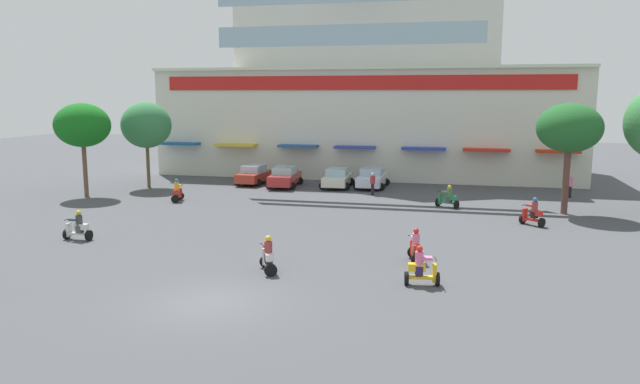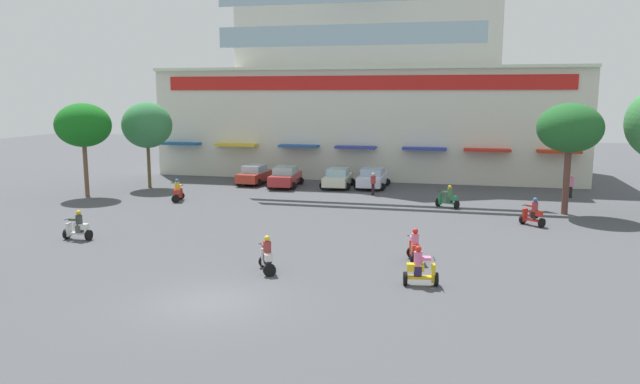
# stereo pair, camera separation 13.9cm
# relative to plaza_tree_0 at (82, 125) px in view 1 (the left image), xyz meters

# --- Properties ---
(ground_plane) EXTENTS (128.00, 128.00, 0.00)m
(ground_plane) POSITION_rel_plaza_tree_0_xyz_m (17.44, -5.38, -5.00)
(ground_plane) COLOR #46484C
(colonial_building) EXTENTS (36.08, 17.84, 19.16)m
(colonial_building) POSITION_rel_plaza_tree_0_xyz_m (17.44, 18.14, 3.23)
(colonial_building) COLOR beige
(colonial_building) RESTS_ON ground
(plaza_tree_0) EXTENTS (3.92, 3.61, 6.55)m
(plaza_tree_0) POSITION_rel_plaza_tree_0_xyz_m (0.00, 0.00, 0.00)
(plaza_tree_0) COLOR brown
(plaza_tree_0) RESTS_ON ground
(plaza_tree_1) EXTENTS (3.79, 3.92, 6.67)m
(plaza_tree_1) POSITION_rel_plaza_tree_0_xyz_m (31.98, 1.12, 0.15)
(plaza_tree_1) COLOR brown
(plaza_tree_1) RESTS_ON ground
(plaza_tree_2) EXTENTS (3.81, 3.72, 6.57)m
(plaza_tree_2) POSITION_rel_plaza_tree_0_xyz_m (2.27, 4.70, -0.20)
(plaza_tree_2) COLOR brown
(plaza_tree_2) RESTS_ON ground
(parked_car_0) EXTENTS (2.42, 4.02, 1.54)m
(parked_car_0) POSITION_rel_plaza_tree_0_xyz_m (9.63, 8.20, -4.24)
(parked_car_0) COLOR #B53424
(parked_car_0) RESTS_ON ground
(parked_car_1) EXTENTS (2.54, 4.40, 1.61)m
(parked_car_1) POSITION_rel_plaza_tree_0_xyz_m (12.47, 7.35, -4.20)
(parked_car_1) COLOR #AD2B2C
(parked_car_1) RESTS_ON ground
(parked_car_2) EXTENTS (2.48, 3.94, 1.51)m
(parked_car_2) POSITION_rel_plaza_tree_0_xyz_m (16.54, 7.89, -4.25)
(parked_car_2) COLOR beige
(parked_car_2) RESTS_ON ground
(parked_car_3) EXTENTS (2.49, 4.13, 1.54)m
(parked_car_3) POSITION_rel_plaza_tree_0_xyz_m (19.17, 8.40, -4.23)
(parked_car_3) COLOR silver
(parked_car_3) RESTS_ON ground
(scooter_rider_0) EXTENTS (1.54, 1.15, 1.46)m
(scooter_rider_0) POSITION_rel_plaza_tree_0_xyz_m (25.06, 1.54, -4.40)
(scooter_rider_0) COLOR black
(scooter_rider_0) RESTS_ON ground
(scooter_rider_1) EXTENTS (0.79, 1.40, 1.52)m
(scooter_rider_1) POSITION_rel_plaza_tree_0_xyz_m (24.02, -11.57, -4.37)
(scooter_rider_1) COLOR black
(scooter_rider_1) RESTS_ON ground
(scooter_rider_2) EXTENTS (1.11, 1.49, 1.56)m
(scooter_rider_2) POSITION_rel_plaza_tree_0_xyz_m (18.30, -14.47, -4.36)
(scooter_rider_2) COLOR black
(scooter_rider_2) RESTS_ON ground
(scooter_rider_4) EXTENTS (0.77, 1.46, 1.55)m
(scooter_rider_4) POSITION_rel_plaza_tree_0_xyz_m (7.24, -0.41, -4.37)
(scooter_rider_4) COLOR black
(scooter_rider_4) RESTS_ON ground
(scooter_rider_6) EXTENTS (1.36, 1.28, 1.59)m
(scooter_rider_6) POSITION_rel_plaza_tree_0_xyz_m (29.76, -2.76, -4.34)
(scooter_rider_6) COLOR black
(scooter_rider_6) RESTS_ON ground
(scooter_rider_7) EXTENTS (1.37, 0.71, 1.55)m
(scooter_rider_7) POSITION_rel_plaza_tree_0_xyz_m (24.49, -14.75, -4.36)
(scooter_rider_7) COLOR black
(scooter_rider_7) RESTS_ON ground
(scooter_rider_8) EXTENTS (1.39, 0.53, 1.50)m
(scooter_rider_8) POSITION_rel_plaza_tree_0_xyz_m (7.37, -11.45, -4.39)
(scooter_rider_8) COLOR black
(scooter_rider_8) RESTS_ON ground
(pedestrian_0) EXTENTS (0.45, 0.45, 1.65)m
(pedestrian_0) POSITION_rel_plaza_tree_0_xyz_m (33.28, 7.28, -4.07)
(pedestrian_0) COLOR black
(pedestrian_0) RESTS_ON ground
(pedestrian_1) EXTENTS (0.42, 0.42, 1.62)m
(pedestrian_1) POSITION_rel_plaza_tree_0_xyz_m (19.69, 5.17, -4.09)
(pedestrian_1) COLOR black
(pedestrian_1) RESTS_ON ground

